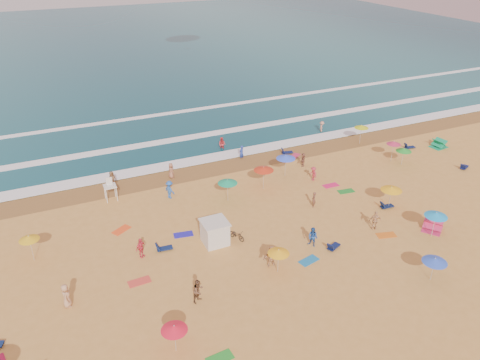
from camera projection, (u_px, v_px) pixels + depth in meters
name	position (u px, v px, depth m)	size (l,w,h in m)	color
ground	(246.00, 227.00, 42.37)	(220.00, 220.00, 0.00)	gold
ocean	(96.00, 47.00, 110.08)	(220.00, 140.00, 0.18)	#0C4756
wet_sand	(199.00, 171.00, 52.44)	(220.00, 220.00, 0.00)	olive
surf_foam	(176.00, 142.00, 59.51)	(200.00, 18.70, 0.05)	white
cabana	(215.00, 233.00, 39.79)	(2.00, 2.00, 2.00)	silver
cabana_roof	(215.00, 222.00, 39.30)	(2.20, 2.20, 0.12)	silver
bicycle	(237.00, 235.00, 40.50)	(0.59, 1.69, 0.89)	black
lifeguard_stand	(110.00, 190.00, 46.26)	(1.20, 1.20, 2.10)	white
beach_umbrellas	(271.00, 202.00, 42.11)	(55.87, 25.60, 0.80)	#385CFF
loungers	(295.00, 216.00, 43.65)	(49.74, 23.16, 0.34)	#102050
towels	(246.00, 237.00, 40.98)	(34.91, 25.57, 0.03)	#C71846
popup_tents	(437.00, 176.00, 49.92)	(16.71, 15.77, 1.20)	#D52F66
beachgoers	(232.00, 197.00, 45.56)	(43.95, 25.26, 2.14)	#2351A4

